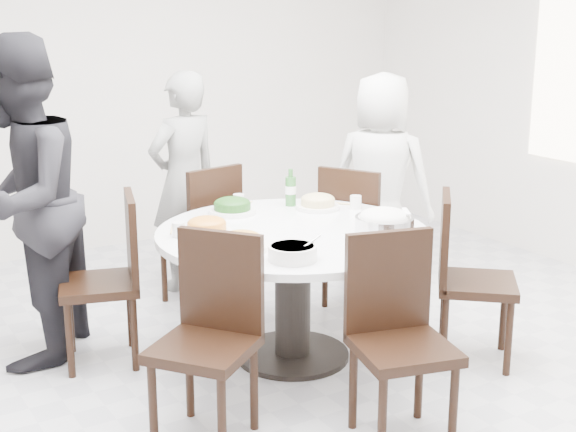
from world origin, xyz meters
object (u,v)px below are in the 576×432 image
beverage_bottle (291,187)px  chair_s (404,344)px  chair_nw (99,281)px  diner_left (22,203)px  chair_sw (203,344)px  diner_right (381,181)px  chair_ne (360,235)px  soup_bowl (293,253)px  dining_table (293,295)px  diner_middle (184,182)px  rice_bowl (384,229)px  chair_n (199,234)px  chair_se (477,280)px

beverage_bottle → chair_s: bearing=-103.0°
chair_nw → diner_left: 0.59m
chair_sw → diner_left: (-0.43, 1.33, 0.43)m
diner_right → chair_sw: bearing=88.2°
chair_ne → soup_bowl: chair_ne is taller
dining_table → chair_s: 1.03m
dining_table → diner_middle: (0.00, 1.42, 0.39)m
chair_nw → soup_bowl: (0.65, -0.97, 0.31)m
chair_nw → chair_ne: bearing=106.4°
chair_sw → chair_s: bearing=21.2°
diner_middle → rice_bowl: (0.29, -1.85, 0.05)m
chair_n → rice_bowl: 1.59m
chair_sw → chair_se: same height
chair_n → diner_middle: size_ratio=0.62×
diner_right → diner_middle: bearing=26.3°
rice_bowl → beverage_bottle: bearing=90.1°
dining_table → chair_nw: size_ratio=1.58×
chair_ne → chair_n: same height
chair_ne → chair_s: bearing=121.3°
chair_nw → chair_n: bearing=140.0°
diner_middle → diner_left: bearing=16.1°
dining_table → diner_middle: diner_middle is taller
chair_s → beverage_bottle: (0.35, 1.51, 0.39)m
diner_right → beverage_bottle: diner_right is taller
chair_ne → diner_left: (-2.08, 0.29, 0.43)m
chair_ne → soup_bowl: bearing=101.8°
diner_middle → soup_bowl: 1.89m
chair_s → soup_bowl: 0.69m
beverage_bottle → diner_left: bearing=169.3°
chair_s → diner_middle: size_ratio=0.62×
chair_nw → chair_sw: size_ratio=1.00×
chair_sw → diner_left: bearing=161.4°
dining_table → rice_bowl: (0.29, -0.43, 0.44)m
chair_se → chair_ne: bearing=42.7°
diner_right → diner_left: bearing=54.9°
chair_s → soup_bowl: chair_s is taller
chair_sw → rice_bowl: size_ratio=3.10×
chair_ne → beverage_bottle: bearing=62.3°
diner_left → chair_nw: bearing=87.1°
soup_bowl → rice_bowl: bearing=1.9°
rice_bowl → soup_bowl: rice_bowl is taller
chair_se → rice_bowl: bearing=118.2°
chair_s → diner_middle: diner_middle is taller
chair_n → diner_middle: 0.45m
chair_s → diner_right: bearing=69.6°
chair_sw → beverage_bottle: size_ratio=4.15×
chair_se → diner_middle: bearing=64.9°
chair_s → rice_bowl: (0.35, 0.60, 0.34)m
chair_nw → diner_middle: diner_middle is taller
soup_bowl → diner_right: bearing=39.0°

